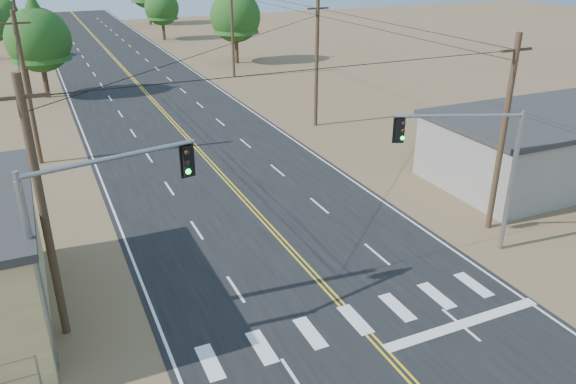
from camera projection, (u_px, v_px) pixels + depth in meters
road at (199, 150)px, 40.57m from camera, size 15.00×200.00×0.02m
building_right at (552, 146)px, 35.34m from camera, size 15.00×8.00×4.00m
utility_pole_left_near at (43, 212)px, 19.55m from camera, size 1.80×0.30×10.00m
utility_pole_left_mid at (27, 89)px, 36.18m from camera, size 1.80×0.30×10.00m
utility_pole_left_far at (21, 43)px, 52.81m from camera, size 1.80×0.30×10.00m
utility_pole_right_near at (503, 134)px, 27.52m from camera, size 1.80×0.30×10.00m
utility_pole_right_mid at (317, 63)px, 44.15m from camera, size 1.80×0.30×10.00m
utility_pole_right_far at (232, 30)px, 60.79m from camera, size 1.80×0.30×10.00m
signal_mast_left at (85, 228)px, 18.63m from camera, size 5.93×1.36×7.46m
signal_mast_right at (479, 159)px, 25.53m from camera, size 5.47×2.36×6.96m
tree_left_near at (37, 33)px, 52.19m from camera, size 5.94×5.94×9.89m
tree_left_far at (3, 10)px, 85.33m from camera, size 4.40×4.40×7.33m
tree_right_near at (235, 11)px, 67.70m from camera, size 6.12×6.12×10.20m
tree_right_mid at (161, 4)px, 85.21m from camera, size 5.15×5.15×8.59m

